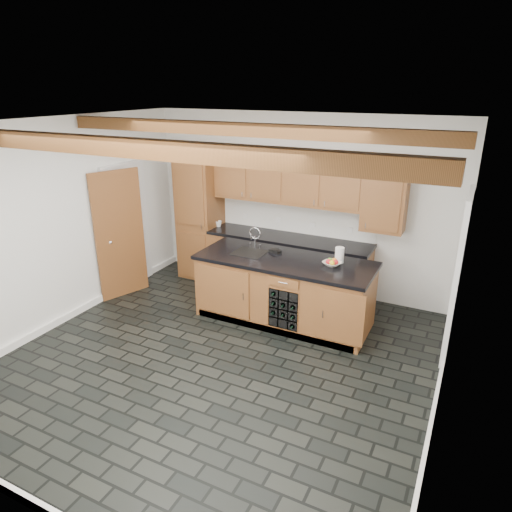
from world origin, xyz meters
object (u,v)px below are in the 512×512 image
Objects in this scene: island at (284,290)px; kitchen_scale at (275,251)px; fruit_bowl at (332,264)px; paper_towel at (339,255)px.

island is 12.90× the size of kitchen_scale.
fruit_bowl reaches higher than kitchen_scale.
kitchen_scale is at bearing 171.66° from fruit_bowl.
kitchen_scale is 0.83× the size of fruit_bowl.
kitchen_scale is 0.94m from paper_towel.
fruit_bowl is (0.65, 0.07, 0.49)m from island.
fruit_bowl is 0.18m from paper_towel.
kitchen_scale is 0.90× the size of paper_towel.
island is 0.82m from fruit_bowl.
paper_towel reaches higher than island.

